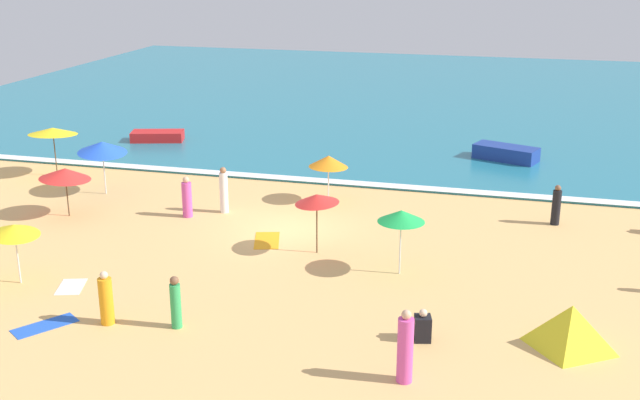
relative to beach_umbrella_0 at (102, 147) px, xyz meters
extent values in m
plane|color=#E5B26B|center=(8.91, -2.36, -2.06)|extent=(60.00, 60.00, 0.00)
cube|color=teal|center=(8.91, 25.64, -2.01)|extent=(60.00, 44.00, 0.10)
cube|color=white|center=(8.91, 3.94, -1.95)|extent=(57.00, 0.70, 0.01)
cylinder|color=silver|center=(0.00, 0.00, -0.93)|extent=(0.05, 0.05, 2.25)
cone|color=blue|center=(0.00, 0.00, 0.00)|extent=(2.94, 2.93, 0.68)
cylinder|color=silver|center=(13.58, -5.36, -1.00)|extent=(0.05, 0.05, 2.13)
cone|color=green|center=(13.58, -5.36, -0.07)|extent=(2.08, 2.08, 0.39)
cylinder|color=silver|center=(2.10, -9.12, -1.10)|extent=(0.05, 0.05, 1.91)
cone|color=yellow|center=(2.10, -9.12, -0.26)|extent=(1.91, 1.89, 0.50)
cylinder|color=silver|center=(9.52, 1.34, -1.09)|extent=(0.05, 0.05, 1.93)
cone|color=orange|center=(9.52, 1.34, -0.31)|extent=(2.16, 2.15, 0.53)
cylinder|color=#4C3823|center=(-3.60, 1.96, -0.95)|extent=(0.05, 0.05, 2.21)
cone|color=yellow|center=(-3.60, 1.96, 0.05)|extent=(2.49, 2.51, 0.45)
cylinder|color=#4C3823|center=(10.51, -4.26, -1.02)|extent=(0.05, 0.05, 2.08)
cone|color=red|center=(10.51, -4.26, -0.09)|extent=(2.06, 2.05, 0.43)
cylinder|color=#4C3823|center=(0.05, -2.98, -1.11)|extent=(0.05, 0.05, 1.90)
cone|color=red|center=(0.05, -2.98, -0.32)|extent=(2.56, 2.54, 0.59)
pyramid|color=yellow|center=(18.73, -9.13, -1.44)|extent=(2.07, 1.97, 1.23)
cube|color=black|center=(14.90, -9.69, -1.70)|extent=(0.53, 0.53, 0.71)
sphere|color=beige|center=(14.90, -9.69, -1.25)|extent=(0.22, 0.22, 0.22)
cylinder|color=green|center=(8.16, -10.67, -1.41)|extent=(0.31, 0.31, 1.30)
sphere|color=brown|center=(8.16, -10.67, -0.64)|extent=(0.25, 0.25, 0.25)
cylinder|color=white|center=(5.82, -1.01, -1.24)|extent=(0.37, 0.37, 1.63)
sphere|color=#9E6B47|center=(5.82, -1.01, -0.31)|extent=(0.25, 0.25, 0.25)
cylinder|color=orange|center=(6.18, -10.95, -1.37)|extent=(0.50, 0.50, 1.37)
sphere|color=beige|center=(6.18, -10.95, -0.58)|extent=(0.23, 0.23, 0.23)
cylinder|color=#D84CA5|center=(14.76, -11.90, -1.21)|extent=(0.51, 0.51, 1.69)
sphere|color=#DBA884|center=(14.76, -11.90, -0.26)|extent=(0.24, 0.24, 0.24)
cylinder|color=#D84CA5|center=(4.62, -1.88, -1.36)|extent=(0.51, 0.51, 1.39)
sphere|color=#DBA884|center=(4.62, -1.88, -0.55)|extent=(0.26, 0.26, 0.26)
cylinder|color=black|center=(18.57, 0.85, -1.38)|extent=(0.43, 0.43, 1.35)
sphere|color=brown|center=(18.57, 0.85, -0.60)|extent=(0.23, 0.23, 0.23)
cube|color=orange|center=(8.47, -3.61, -2.05)|extent=(1.32, 1.91, 0.01)
cube|color=blue|center=(4.54, -11.55, -2.05)|extent=(1.59, 1.84, 0.01)
cube|color=white|center=(3.81, -9.00, -2.05)|extent=(1.11, 1.40, 0.01)
cube|color=navy|center=(16.42, 9.70, -1.61)|extent=(3.30, 2.24, 0.70)
cube|color=red|center=(-1.92, 8.99, -1.70)|extent=(2.98, 1.95, 0.52)
camera|label=1|loc=(17.06, -28.82, 8.13)|focal=44.15mm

